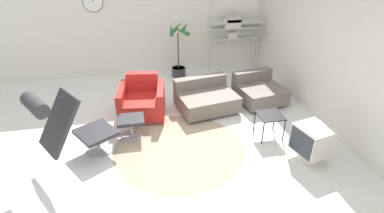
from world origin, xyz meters
name	(u,v)px	position (x,y,z in m)	size (l,w,h in m)	color
ground_plane	(171,137)	(0.00, 0.00, 0.00)	(12.00, 12.00, 0.00)	white
wall_back	(151,18)	(0.00, 3.18, 1.40)	(12.00, 0.09, 2.80)	silver
wall_right	(338,51)	(2.92, 0.00, 1.40)	(0.06, 12.00, 2.80)	silver
round_rug	(179,148)	(0.09, -0.34, 0.00)	(2.17, 2.17, 0.01)	tan
lounge_chair	(66,123)	(-1.56, -0.39, 0.73)	(1.24, 1.08, 1.24)	#BCBCC1
ottoman	(131,123)	(-0.66, 0.19, 0.26)	(0.46, 0.39, 0.36)	#BCBCC1
armchair_red	(142,101)	(-0.43, 0.93, 0.28)	(0.96, 0.95, 0.77)	silver
couch_low	(206,99)	(0.85, 0.90, 0.22)	(1.27, 1.09, 0.60)	black
couch_second	(259,92)	(2.04, 1.02, 0.22)	(1.05, 1.05, 0.60)	black
side_table	(270,117)	(1.69, -0.29, 0.39)	(0.42, 0.42, 0.43)	black
crt_television	(312,142)	(2.05, -1.03, 0.33)	(0.56, 0.59, 0.59)	beige
potted_plant	(179,57)	(0.58, 2.72, 0.51)	(0.49, 0.52, 1.41)	#333338
shelf_unit	(234,26)	(2.02, 2.86, 1.18)	(1.35, 0.28, 1.88)	#BCBCC1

